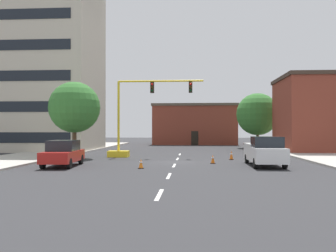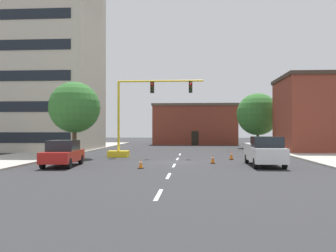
% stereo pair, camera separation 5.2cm
% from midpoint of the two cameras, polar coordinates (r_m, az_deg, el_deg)
% --- Properties ---
extents(ground_plane, '(160.00, 160.00, 0.00)m').
position_cam_midpoint_polar(ground_plane, '(27.73, 1.34, -5.64)').
color(ground_plane, '#2D2D30').
extents(sidewalk_left, '(6.00, 56.00, 0.14)m').
position_cam_midpoint_polar(sidewalk_left, '(38.43, -17.91, -4.08)').
color(sidewalk_left, '#B2ADA3').
rests_on(sidewalk_left, ground_plane).
extents(sidewalk_right, '(6.00, 56.00, 0.14)m').
position_cam_midpoint_polar(sidewalk_right, '(37.55, 22.27, -4.15)').
color(sidewalk_right, '#B2ADA3').
rests_on(sidewalk_right, ground_plane).
extents(lane_stripe_seg_0, '(0.16, 2.40, 0.01)m').
position_cam_midpoint_polar(lane_stripe_seg_0, '(13.87, -1.39, -10.76)').
color(lane_stripe_seg_0, silver).
rests_on(lane_stripe_seg_0, ground_plane).
extents(lane_stripe_seg_1, '(0.16, 2.40, 0.01)m').
position_cam_midpoint_polar(lane_stripe_seg_1, '(19.29, 0.16, -7.87)').
color(lane_stripe_seg_1, silver).
rests_on(lane_stripe_seg_1, ground_plane).
extents(lane_stripe_seg_2, '(0.16, 2.40, 0.01)m').
position_cam_midpoint_polar(lane_stripe_seg_2, '(24.75, 1.02, -6.24)').
color(lane_stripe_seg_2, silver).
rests_on(lane_stripe_seg_2, ground_plane).
extents(lane_stripe_seg_3, '(0.16, 2.40, 0.01)m').
position_cam_midpoint_polar(lane_stripe_seg_3, '(30.22, 1.56, -5.21)').
color(lane_stripe_seg_3, silver).
rests_on(lane_stripe_seg_3, ground_plane).
extents(lane_stripe_seg_4, '(0.16, 2.40, 0.01)m').
position_cam_midpoint_polar(lane_stripe_seg_4, '(35.70, 1.94, -4.49)').
color(lane_stripe_seg_4, silver).
rests_on(lane_stripe_seg_4, ground_plane).
extents(building_tall_left, '(12.54, 10.92, 22.87)m').
position_cam_midpoint_polar(building_tall_left, '(46.12, -18.82, 10.72)').
color(building_tall_left, beige).
rests_on(building_tall_left, ground_plane).
extents(building_brick_center, '(13.67, 8.89, 6.57)m').
position_cam_midpoint_polar(building_brick_center, '(60.54, 4.29, 0.25)').
color(building_brick_center, brown).
rests_on(building_brick_center, ground_plane).
extents(traffic_signal_gantry, '(8.45, 1.20, 6.83)m').
position_cam_midpoint_polar(traffic_signal_gantry, '(32.31, -5.94, -0.99)').
color(traffic_signal_gantry, yellow).
rests_on(traffic_signal_gantry, ground_plane).
extents(tree_left_near, '(4.35, 4.35, 6.52)m').
position_cam_midpoint_polar(tree_left_near, '(31.80, -14.49, 2.86)').
color(tree_left_near, '#4C3823').
rests_on(tree_left_near, ground_plane).
extents(tree_right_far, '(5.55, 5.55, 7.25)m').
position_cam_midpoint_polar(tree_right_far, '(49.10, 14.00, 1.81)').
color(tree_right_far, brown).
rests_on(tree_right_far, ground_plane).
extents(pickup_truck_white, '(2.03, 5.41, 1.99)m').
position_cam_midpoint_polar(pickup_truck_white, '(25.22, 15.02, -3.91)').
color(pickup_truck_white, white).
rests_on(pickup_truck_white, ground_plane).
extents(sedan_red_near_left, '(2.17, 4.62, 1.74)m').
position_cam_midpoint_polar(sedan_red_near_left, '(25.06, -16.17, -4.12)').
color(sedan_red_near_left, '#B21E19').
rests_on(sedan_red_near_left, ground_plane).
extents(traffic_cone_roadside_a, '(0.36, 0.36, 0.66)m').
position_cam_midpoint_polar(traffic_cone_roadside_a, '(26.29, 7.12, -5.20)').
color(traffic_cone_roadside_a, black).
rests_on(traffic_cone_roadside_a, ground_plane).
extents(traffic_cone_roadside_b, '(0.36, 0.36, 0.63)m').
position_cam_midpoint_polar(traffic_cone_roadside_b, '(22.89, -4.26, -5.95)').
color(traffic_cone_roadside_b, black).
rests_on(traffic_cone_roadside_b, ground_plane).
extents(traffic_cone_roadside_c, '(0.36, 0.36, 0.75)m').
position_cam_midpoint_polar(traffic_cone_roadside_c, '(29.84, 10.01, -4.56)').
color(traffic_cone_roadside_c, black).
rests_on(traffic_cone_roadside_c, ground_plane).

